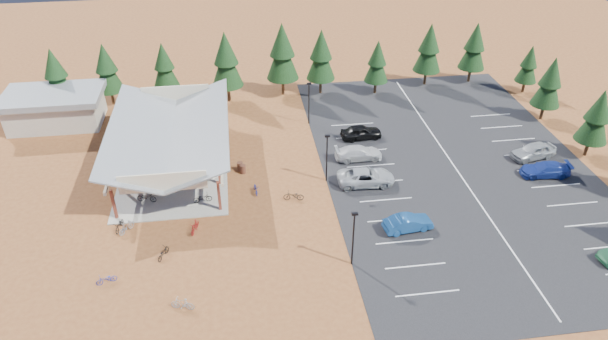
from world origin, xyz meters
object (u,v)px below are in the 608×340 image
Objects in this scene: lamp_post_0 at (353,235)px; car_8 at (533,151)px; bike_8 at (119,225)px; bike_10 at (106,279)px; car_1 at (408,223)px; bike_12 at (163,253)px; car_3 at (359,153)px; car_4 at (361,132)px; car_7 at (545,169)px; bike_13 at (182,304)px; trash_bin_0 at (243,169)px; bike_2 at (169,143)px; bike_9 at (126,227)px; bike_11 at (195,227)px; bike_5 at (181,182)px; bike_3 at (155,128)px; bike_16 at (294,196)px; bike_7 at (194,129)px; car_2 at (366,177)px; bike_14 at (256,189)px; bike_15 at (219,159)px; bike_1 at (152,175)px; bike_6 at (192,151)px; lamp_post_2 at (309,100)px; trash_bin_1 at (240,166)px; lamp_post_1 at (327,155)px; bike_0 at (147,197)px; bike_4 at (203,198)px.

lamp_post_0 is 1.06× the size of car_8.
lamp_post_0 is 2.94× the size of bike_8.
car_1 is at bearing 79.34° from bike_10.
bike_12 is 0.39× the size of car_1.
car_4 is (1.24, 4.22, 0.06)m from car_3.
car_8 reaches higher than car_7.
trash_bin_0 is at bearing 180.00° from bike_13.
bike_9 is (-2.60, -14.17, 0.01)m from bike_2.
bike_11 is 3.85m from bike_12.
lamp_post_0 is 2.87× the size of bike_13.
bike_5 is 18.37m from car_3.
car_3 is (4.02, 15.48, -2.22)m from lamp_post_0.
bike_3 is 20.47m from bike_16.
car_7 is (34.99, -13.57, 0.19)m from bike_7.
bike_12 is at bearing 115.67° from car_2.
car_2 is at bearing 112.11° from bike_16.
bike_14 is 1.16× the size of bike_15.
bike_1 reaches higher than bike_15.
car_3 reaches higher than bike_8.
car_1 is at bearing -136.17° from bike_6.
lamp_post_2 reaches higher than bike_5.
bike_2 is at bearing -29.87° from bike_1.
bike_16 is (4.76, -5.88, 0.05)m from trash_bin_1.
bike_5 is (-14.15, -11.24, -2.38)m from lamp_post_2.
car_1 is at bearing -56.17° from lamp_post_1.
bike_6 is 12.79m from bike_11.
lamp_post_2 reaches higher than bike_16.
bike_13 reaches higher than bike_10.
car_4 is (1.54, 8.84, -0.00)m from car_2.
bike_10 is at bearing -172.16° from bike_2.
bike_12 is at bearing 169.05° from bike_9.
car_4 is at bearing -75.74° from bike_2.
bike_1 is at bearing 172.43° from lamp_post_1.
lamp_post_1 is at bearing -117.14° from bike_1.
car_1 reaches higher than trash_bin_1.
bike_6 reaches higher than trash_bin_0.
bike_15 is at bearing 155.93° from lamp_post_1.
bike_13 reaches higher than bike_15.
bike_15 is at bearing -109.95° from bike_2.
bike_3 reaches higher than bike_7.
bike_12 is (-0.91, -9.91, -0.16)m from bike_5.
car_7 is at bearing -78.04° from bike_0.
lamp_post_1 is 1.06× the size of car_7.
bike_10 is (-0.70, -6.15, -0.11)m from bike_9.
bike_11 is at bearing 111.56° from bike_15.
trash_bin_0 is at bearing 75.48° from car_2.
lamp_post_1 is at bearing 75.53° from car_2.
bike_4 is at bearing -169.04° from bike_13.
car_2 is at bearing -76.35° from bike_0.
lamp_post_1 is 3.47× the size of bike_15.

